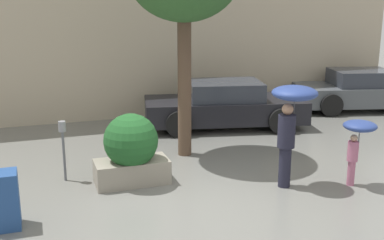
{
  "coord_description": "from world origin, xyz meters",
  "views": [
    {
      "loc": [
        -2.49,
        -7.31,
        3.44
      ],
      "look_at": [
        0.54,
        1.6,
        1.05
      ],
      "focal_mm": 45.0,
      "sensor_mm": 36.0,
      "label": 1
    }
  ],
  "objects_px": {
    "person_adult": "(291,112)",
    "person_child": "(358,135)",
    "parked_car_far": "(360,91)",
    "newspaper_box": "(2,201)",
    "planter_box": "(131,149)",
    "parked_car_near": "(225,106)",
    "parking_meter": "(63,138)"
  },
  "relations": [
    {
      "from": "person_adult",
      "to": "person_child",
      "type": "bearing_deg",
      "value": -28.09
    },
    {
      "from": "parked_car_far",
      "to": "newspaper_box",
      "type": "height_order",
      "value": "parked_car_far"
    },
    {
      "from": "person_child",
      "to": "parked_car_far",
      "type": "height_order",
      "value": "person_child"
    },
    {
      "from": "person_adult",
      "to": "person_child",
      "type": "xyz_separation_m",
      "value": [
        1.18,
        -0.41,
        -0.43
      ]
    },
    {
      "from": "newspaper_box",
      "to": "planter_box",
      "type": "bearing_deg",
      "value": 27.91
    },
    {
      "from": "planter_box",
      "to": "parked_car_near",
      "type": "distance_m",
      "value": 4.65
    },
    {
      "from": "planter_box",
      "to": "newspaper_box",
      "type": "bearing_deg",
      "value": -152.09
    },
    {
      "from": "planter_box",
      "to": "parked_car_near",
      "type": "xyz_separation_m",
      "value": [
        3.28,
        3.3,
        -0.08
      ]
    },
    {
      "from": "parking_meter",
      "to": "newspaper_box",
      "type": "distance_m",
      "value": 2.08
    },
    {
      "from": "parked_car_near",
      "to": "parked_car_far",
      "type": "bearing_deg",
      "value": -70.96
    },
    {
      "from": "parking_meter",
      "to": "parked_car_far",
      "type": "bearing_deg",
      "value": 19.69
    },
    {
      "from": "planter_box",
      "to": "person_child",
      "type": "distance_m",
      "value": 4.22
    },
    {
      "from": "newspaper_box",
      "to": "parked_car_near",
      "type": "bearing_deg",
      "value": 39.08
    },
    {
      "from": "person_adult",
      "to": "newspaper_box",
      "type": "height_order",
      "value": "person_adult"
    },
    {
      "from": "person_child",
      "to": "parked_car_near",
      "type": "distance_m",
      "value": 4.84
    },
    {
      "from": "newspaper_box",
      "to": "person_adult",
      "type": "bearing_deg",
      "value": 1.37
    },
    {
      "from": "parked_car_near",
      "to": "parking_meter",
      "type": "bearing_deg",
      "value": 133.49
    },
    {
      "from": "person_child",
      "to": "parking_meter",
      "type": "distance_m",
      "value": 5.52
    },
    {
      "from": "planter_box",
      "to": "person_child",
      "type": "height_order",
      "value": "planter_box"
    },
    {
      "from": "parked_car_far",
      "to": "newspaper_box",
      "type": "xyz_separation_m",
      "value": [
        -10.42,
        -5.1,
        -0.14
      ]
    },
    {
      "from": "planter_box",
      "to": "parking_meter",
      "type": "relative_size",
      "value": 1.17
    },
    {
      "from": "planter_box",
      "to": "parked_car_far",
      "type": "height_order",
      "value": "planter_box"
    },
    {
      "from": "planter_box",
      "to": "parking_meter",
      "type": "xyz_separation_m",
      "value": [
        -1.2,
        0.55,
        0.18
      ]
    },
    {
      "from": "parked_car_far",
      "to": "parked_car_near",
      "type": "bearing_deg",
      "value": 111.17
    },
    {
      "from": "planter_box",
      "to": "person_child",
      "type": "relative_size",
      "value": 1.09
    },
    {
      "from": "planter_box",
      "to": "parked_car_near",
      "type": "height_order",
      "value": "planter_box"
    },
    {
      "from": "parked_car_near",
      "to": "newspaper_box",
      "type": "distance_m",
      "value": 7.12
    },
    {
      "from": "person_adult",
      "to": "planter_box",
      "type": "bearing_deg",
      "value": 149.94
    },
    {
      "from": "planter_box",
      "to": "person_adult",
      "type": "distance_m",
      "value": 3.06
    },
    {
      "from": "person_adult",
      "to": "parking_meter",
      "type": "relative_size",
      "value": 1.61
    },
    {
      "from": "person_child",
      "to": "parking_meter",
      "type": "relative_size",
      "value": 1.07
    },
    {
      "from": "person_adult",
      "to": "parked_car_near",
      "type": "distance_m",
      "value": 4.48
    }
  ]
}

